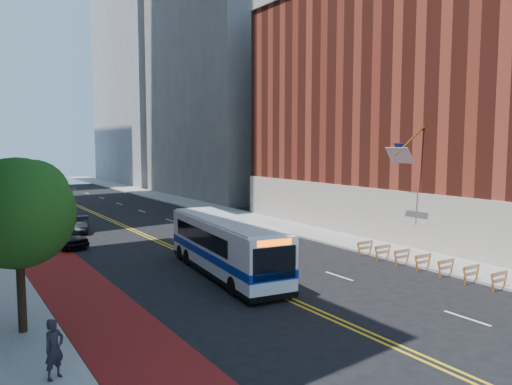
{
  "coord_description": "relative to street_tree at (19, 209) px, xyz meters",
  "views": [
    {
      "loc": [
        -13.69,
        -14.46,
        7.34
      ],
      "look_at": [
        0.59,
        8.0,
        4.74
      ],
      "focal_mm": 35.0,
      "sensor_mm": 36.0,
      "label": 1
    }
  ],
  "objects": [
    {
      "name": "center_line_outer",
      "position": [
        11.42,
        23.96,
        -4.91
      ],
      "size": [
        0.14,
        140.0,
        0.01
      ],
      "primitive_type": "cube",
      "color": "gold",
      "rests_on": "ground"
    },
    {
      "name": "construction_barriers",
      "position": [
        20.84,
        -2.62,
        -4.24
      ],
      "size": [
        1.42,
        10.91,
        1.0
      ],
      "color": "orange",
      "rests_on": "ground"
    },
    {
      "name": "lane_dashes",
      "position": [
        16.04,
        31.96,
        -4.9
      ],
      "size": [
        0.14,
        98.2,
        0.01
      ],
      "color": "silver",
      "rests_on": "ground"
    },
    {
      "name": "sidewalk_right",
      "position": [
        23.24,
        23.96,
        -4.84
      ],
      "size": [
        4.0,
        140.0,
        0.15
      ],
      "primitive_type": "cube",
      "color": "gray",
      "rests_on": "ground"
    },
    {
      "name": "street_tree",
      "position": [
        0.0,
        0.0,
        0.0
      ],
      "size": [
        4.2,
        4.2,
        6.7
      ],
      "color": "black",
      "rests_on": "sidewalk_left"
    },
    {
      "name": "pedestrian",
      "position": [
        0.22,
        -4.77,
        -3.82
      ],
      "size": [
        0.81,
        0.72,
        1.87
      ],
      "primitive_type": "imported",
      "rotation": [
        0.0,
        0.0,
        0.51
      ],
      "color": "black",
      "rests_on": "sidewalk_left"
    },
    {
      "name": "transit_bus",
      "position": [
        10.83,
        3.65,
        -3.25
      ],
      "size": [
        3.83,
        11.82,
        3.19
      ],
      "rotation": [
        0.0,
        0.0,
        -0.11
      ],
      "color": "silver",
      "rests_on": "ground"
    },
    {
      "name": "brick_building",
      "position": [
        33.18,
        5.96,
        6.05
      ],
      "size": [
        18.73,
        36.0,
        22.0
      ],
      "color": "#5E2015",
      "rests_on": "ground"
    },
    {
      "name": "car_a",
      "position": [
        4.76,
        16.39,
        -4.13
      ],
      "size": [
        3.01,
        4.89,
        1.56
      ],
      "primitive_type": "imported",
      "rotation": [
        0.0,
        0.0,
        0.28
      ],
      "color": "black",
      "rests_on": "ground"
    },
    {
      "name": "car_b",
      "position": [
        7.15,
        21.97,
        -4.26
      ],
      "size": [
        2.37,
        4.19,
        1.31
      ],
      "primitive_type": "imported",
      "rotation": [
        0.0,
        0.0,
        -0.27
      ],
      "color": "black",
      "rests_on": "ground"
    },
    {
      "name": "midrise_right_far",
      "position": [
        35.24,
        71.96,
        22.59
      ],
      "size": [
        20.0,
        28.0,
        55.0
      ],
      "primitive_type": "cube",
      "color": "gray",
      "rests_on": "ground"
    },
    {
      "name": "bus_lane_paint",
      "position": [
        3.14,
        23.96,
        -4.91
      ],
      "size": [
        3.6,
        140.0,
        0.01
      ],
      "primitive_type": "cube",
      "color": "maroon",
      "rests_on": "ground"
    },
    {
      "name": "center_line_inner",
      "position": [
        11.06,
        23.96,
        -4.91
      ],
      "size": [
        0.14,
        140.0,
        0.01
      ],
      "primitive_type": "cube",
      "color": "gold",
      "rests_on": "ground"
    },
    {
      "name": "car_c",
      "position": [
        2.91,
        30.58,
        -4.19
      ],
      "size": [
        3.74,
        5.39,
        1.45
      ],
      "primitive_type": "imported",
      "rotation": [
        0.0,
        0.0,
        0.38
      ],
      "color": "black",
      "rests_on": "ground"
    },
    {
      "name": "midrise_right_near",
      "position": [
        34.24,
        41.96,
        15.09
      ],
      "size": [
        18.0,
        26.0,
        40.0
      ],
      "primitive_type": "cube",
      "color": "slate",
      "rests_on": "ground"
    },
    {
      "name": "ground",
      "position": [
        11.24,
        -6.04,
        -4.91
      ],
      "size": [
        160.0,
        160.0,
        0.0
      ],
      "primitive_type": "plane",
      "color": "black",
      "rests_on": "ground"
    }
  ]
}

